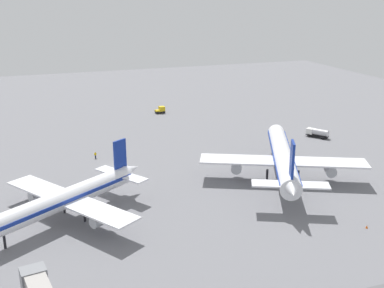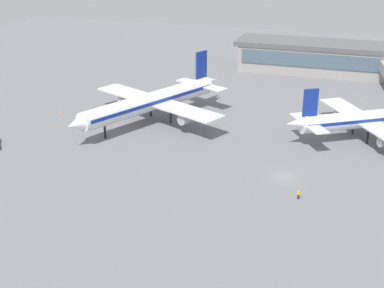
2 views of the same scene
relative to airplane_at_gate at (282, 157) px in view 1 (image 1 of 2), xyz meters
The scene contains 8 objects.
ground 39.34m from the airplane_at_gate, 149.70° to the left, with size 288.00×288.00×0.00m, color slate.
airplane_at_gate is the anchor object (origin of this frame).
airplane_taxiing 47.95m from the airplane_at_gate, behind, with size 34.67×29.17×11.97m.
baggage_tug 67.43m from the airplane_at_gate, 97.54° to the left, with size 3.38×2.51×2.30m.
fuel_truck 35.41m from the airplane_at_gate, 43.35° to the left, with size 5.05×6.31×2.50m.
ground_crew_worker 46.41m from the airplane_at_gate, 143.51° to the left, with size 0.58×0.43×1.67m.
safety_cone_near_gate 26.31m from the airplane_at_gate, 84.72° to the right, with size 0.44×0.44×0.60m, color #EA590C.
safety_cone_far_side 23.47m from the airplane_at_gate, ahead, with size 0.44×0.44×0.60m, color #EA590C.
Camera 1 is at (-18.31, -105.68, 39.85)m, focal length 44.26 mm.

